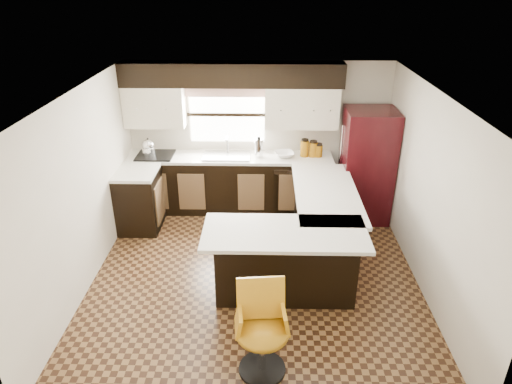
{
  "coord_description": "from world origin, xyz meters",
  "views": [
    {
      "loc": [
        0.12,
        -4.93,
        3.61
      ],
      "look_at": [
        0.0,
        0.45,
        1.01
      ],
      "focal_mm": 32.0,
      "sensor_mm": 36.0,
      "label": 1
    }
  ],
  "objects_px": {
    "peninsula_long": "(320,223)",
    "bar_chair": "(262,333)",
    "refrigerator": "(366,166)",
    "peninsula_return": "(285,263)"
  },
  "relations": [
    {
      "from": "bar_chair",
      "to": "peninsula_long",
      "type": "bearing_deg",
      "value": 64.76
    },
    {
      "from": "refrigerator",
      "to": "bar_chair",
      "type": "relative_size",
      "value": 1.84
    },
    {
      "from": "peninsula_long",
      "to": "bar_chair",
      "type": "height_order",
      "value": "bar_chair"
    },
    {
      "from": "peninsula_long",
      "to": "refrigerator",
      "type": "bearing_deg",
      "value": 52.81
    },
    {
      "from": "peninsula_long",
      "to": "peninsula_return",
      "type": "relative_size",
      "value": 1.18
    },
    {
      "from": "peninsula_long",
      "to": "bar_chair",
      "type": "distance_m",
      "value": 2.34
    },
    {
      "from": "refrigerator",
      "to": "peninsula_long",
      "type": "bearing_deg",
      "value": -127.19
    },
    {
      "from": "peninsula_return",
      "to": "bar_chair",
      "type": "distance_m",
      "value": 1.26
    },
    {
      "from": "peninsula_return",
      "to": "bar_chair",
      "type": "height_order",
      "value": "bar_chair"
    },
    {
      "from": "refrigerator",
      "to": "bar_chair",
      "type": "height_order",
      "value": "refrigerator"
    }
  ]
}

